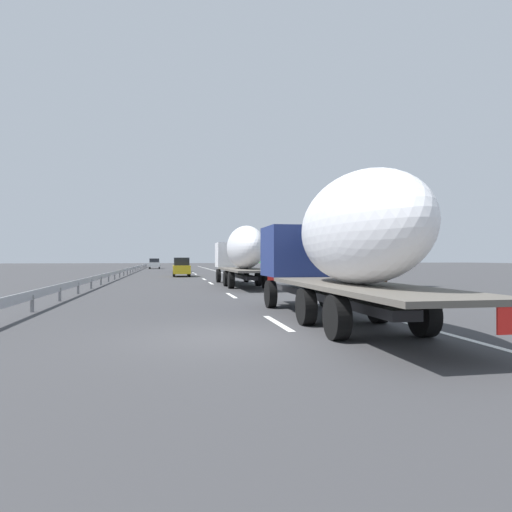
# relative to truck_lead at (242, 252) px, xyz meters

# --- Properties ---
(ground_plane) EXTENTS (260.00, 260.00, 0.00)m
(ground_plane) POSITION_rel_truck_lead_xyz_m (20.21, 3.60, -2.33)
(ground_plane) COLOR #38383A
(lane_stripe_0) EXTENTS (3.20, 0.20, 0.01)m
(lane_stripe_0) POSITION_rel_truck_lead_xyz_m (-17.79, 1.80, -2.33)
(lane_stripe_0) COLOR white
(lane_stripe_0) RESTS_ON ground_plane
(lane_stripe_1) EXTENTS (3.20, 0.20, 0.01)m
(lane_stripe_1) POSITION_rel_truck_lead_xyz_m (-7.85, 1.80, -2.33)
(lane_stripe_1) COLOR white
(lane_stripe_1) RESTS_ON ground_plane
(lane_stripe_2) EXTENTS (3.20, 0.20, 0.01)m
(lane_stripe_2) POSITION_rel_truck_lead_xyz_m (3.67, 1.80, -2.33)
(lane_stripe_2) COLOR white
(lane_stripe_2) RESTS_ON ground_plane
(lane_stripe_3) EXTENTS (3.20, 0.20, 0.01)m
(lane_stripe_3) POSITION_rel_truck_lead_xyz_m (10.45, 1.80, -2.33)
(lane_stripe_3) COLOR white
(lane_stripe_3) RESTS_ON ground_plane
(lane_stripe_4) EXTENTS (3.20, 0.20, 0.01)m
(lane_stripe_4) POSITION_rel_truck_lead_xyz_m (23.74, 1.80, -2.33)
(lane_stripe_4) COLOR white
(lane_stripe_4) RESTS_ON ground_plane
(lane_stripe_5) EXTENTS (3.20, 0.20, 0.01)m
(lane_stripe_5) POSITION_rel_truck_lead_xyz_m (29.04, 1.80, -2.33)
(lane_stripe_5) COLOR white
(lane_stripe_5) RESTS_ON ground_plane
(lane_stripe_6) EXTENTS (3.20, 0.20, 0.01)m
(lane_stripe_6) POSITION_rel_truck_lead_xyz_m (38.23, 1.80, -2.33)
(lane_stripe_6) COLOR white
(lane_stripe_6) RESTS_ON ground_plane
(lane_stripe_7) EXTENTS (3.20, 0.20, 0.01)m
(lane_stripe_7) POSITION_rel_truck_lead_xyz_m (43.67, 1.80, -2.33)
(lane_stripe_7) COLOR white
(lane_stripe_7) RESTS_ON ground_plane
(edge_line_right) EXTENTS (110.00, 0.20, 0.01)m
(edge_line_right) POSITION_rel_truck_lead_xyz_m (25.21, -1.90, -2.33)
(edge_line_right) COLOR white
(edge_line_right) RESTS_ON ground_plane
(truck_lead) EXTENTS (13.74, 2.55, 4.00)m
(truck_lead) POSITION_rel_truck_lead_xyz_m (0.00, 0.00, 0.00)
(truck_lead) COLOR silver
(truck_lead) RESTS_ON ground_plane
(truck_trailing) EXTENTS (12.73, 2.55, 4.16)m
(truck_trailing) POSITION_rel_truck_lead_xyz_m (-18.14, -0.00, 0.06)
(truck_trailing) COLOR navy
(truck_trailing) RESTS_ON ground_plane
(car_yellow_coupe) EXTENTS (4.64, 1.75, 1.95)m
(car_yellow_coupe) POSITION_rel_truck_lead_xyz_m (16.93, 3.64, -1.36)
(car_yellow_coupe) COLOR gold
(car_yellow_coupe) RESTS_ON ground_plane
(car_black_suv) EXTENTS (4.33, 1.77, 1.83)m
(car_black_suv) POSITION_rel_truck_lead_xyz_m (33.52, 3.41, -1.41)
(car_black_suv) COLOR black
(car_black_suv) RESTS_ON ground_plane
(car_white_van) EXTENTS (4.20, 1.92, 1.85)m
(car_white_van) POSITION_rel_truck_lead_xyz_m (53.30, 7.47, -1.40)
(car_white_van) COLOR white
(car_white_van) RESTS_ON ground_plane
(road_sign) EXTENTS (0.10, 0.90, 3.18)m
(road_sign) POSITION_rel_truck_lead_xyz_m (15.90, -3.10, -0.13)
(road_sign) COLOR gray
(road_sign) RESTS_ON ground_plane
(tree_0) EXTENTS (3.34, 3.34, 6.98)m
(tree_0) POSITION_rel_truck_lead_xyz_m (-2.68, -9.18, 1.96)
(tree_0) COLOR #472D19
(tree_0) RESTS_ON ground_plane
(tree_1) EXTENTS (3.15, 3.15, 6.21)m
(tree_1) POSITION_rel_truck_lead_xyz_m (25.85, -7.79, 1.41)
(tree_1) COLOR #472D19
(tree_1) RESTS_ON ground_plane
(tree_2) EXTENTS (3.04, 3.04, 6.64)m
(tree_2) POSITION_rel_truck_lead_xyz_m (11.06, -8.53, 1.69)
(tree_2) COLOR #472D19
(tree_2) RESTS_ON ground_plane
(tree_3) EXTENTS (2.73, 2.73, 5.24)m
(tree_3) POSITION_rel_truck_lead_xyz_m (34.84, -6.60, 1.03)
(tree_3) COLOR #472D19
(tree_3) RESTS_ON ground_plane
(tree_4) EXTENTS (2.87, 2.87, 5.44)m
(tree_4) POSITION_rel_truck_lead_xyz_m (21.09, -7.22, 1.07)
(tree_4) COLOR #472D19
(tree_4) RESTS_ON ground_plane
(tree_5) EXTENTS (2.56, 2.56, 5.93)m
(tree_5) POSITION_rel_truck_lead_xyz_m (26.54, -9.01, 1.26)
(tree_5) COLOR #472D19
(tree_5) RESTS_ON ground_plane
(guardrail_median) EXTENTS (94.00, 0.10, 0.76)m
(guardrail_median) POSITION_rel_truck_lead_xyz_m (23.21, 9.60, -1.76)
(guardrail_median) COLOR #9EA0A5
(guardrail_median) RESTS_ON ground_plane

